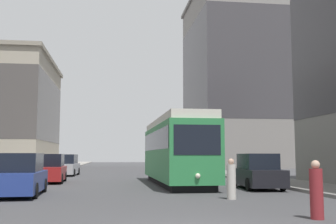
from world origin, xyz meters
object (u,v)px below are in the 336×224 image
(streetcar, at_px, (176,149))
(pedestrian_crossing_far, at_px, (316,192))
(pedestrian_crossing_near, at_px, (231,180))
(parked_car_left_mid, at_px, (20,176))
(transit_bus, at_px, (184,153))
(parked_car_right_far, at_px, (257,172))
(parked_car_left_near, at_px, (50,169))
(parked_car_left_far, at_px, (66,166))

(streetcar, height_order, pedestrian_crossing_far, streetcar)
(pedestrian_crossing_near, bearing_deg, parked_car_left_mid, 9.52)
(pedestrian_crossing_far, bearing_deg, transit_bus, 168.96)
(transit_bus, relative_size, parked_car_right_far, 2.61)
(parked_car_left_near, distance_m, pedestrian_crossing_far, 19.09)
(transit_bus, distance_m, parked_car_left_mid, 24.97)
(parked_car_left_near, height_order, parked_car_right_far, same)
(pedestrian_crossing_near, bearing_deg, parked_car_right_far, -92.51)
(transit_bus, xyz_separation_m, pedestrian_crossing_far, (-1.58, -30.40, -1.20))
(streetcar, relative_size, parked_car_left_near, 2.79)
(streetcar, distance_m, pedestrian_crossing_far, 14.06)
(streetcar, relative_size, pedestrian_crossing_far, 7.67)
(pedestrian_crossing_near, distance_m, pedestrian_crossing_far, 5.35)
(parked_car_left_near, relative_size, parked_car_left_mid, 0.86)
(pedestrian_crossing_far, bearing_deg, parked_car_left_mid, -138.35)
(pedestrian_crossing_near, bearing_deg, transit_bus, -68.24)
(parked_car_left_far, relative_size, pedestrian_crossing_near, 3.12)
(transit_bus, distance_m, pedestrian_crossing_near, 25.27)
(transit_bus, distance_m, pedestrian_crossing_far, 30.47)
(parked_car_left_mid, bearing_deg, streetcar, 34.46)
(parked_car_left_mid, bearing_deg, transit_bus, 61.09)
(parked_car_left_near, xyz_separation_m, parked_car_left_mid, (-0.00, -8.50, 0.00))
(parked_car_left_mid, bearing_deg, pedestrian_crossing_far, -42.83)
(transit_bus, bearing_deg, pedestrian_crossing_near, -97.10)
(streetcar, bearing_deg, pedestrian_crossing_far, -83.61)
(streetcar, xyz_separation_m, transit_bus, (3.34, 16.52, -0.15))
(parked_car_left_mid, distance_m, pedestrian_crossing_near, 9.08)
(streetcar, height_order, pedestrian_crossing_near, streetcar)
(parked_car_right_far, height_order, parked_car_left_far, same)
(transit_bus, relative_size, parked_car_left_near, 2.82)
(streetcar, relative_size, parked_car_left_far, 2.45)
(parked_car_right_far, bearing_deg, pedestrian_crossing_near, 63.49)
(streetcar, distance_m, parked_car_left_mid, 9.77)
(parked_car_left_mid, distance_m, parked_car_left_far, 17.98)
(parked_car_left_mid, bearing_deg, parked_car_left_near, 87.45)
(streetcar, xyz_separation_m, parked_car_left_far, (-7.73, 12.15, -1.26))
(streetcar, distance_m, parked_car_left_near, 8.28)
(streetcar, height_order, parked_car_left_mid, streetcar)
(transit_bus, relative_size, pedestrian_crossing_near, 7.70)
(parked_car_left_near, distance_m, parked_car_right_far, 13.11)
(transit_bus, height_order, parked_car_left_near, transit_bus)
(streetcar, xyz_separation_m, parked_car_left_near, (-7.73, 2.67, -1.26))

